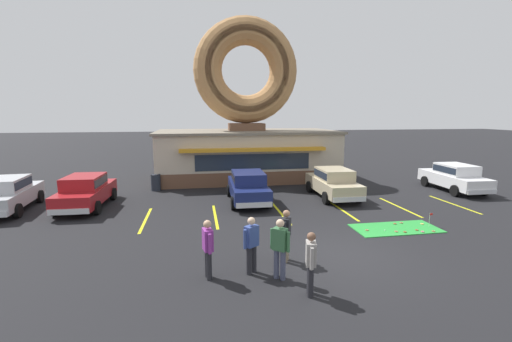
% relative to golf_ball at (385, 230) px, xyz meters
% --- Properties ---
extents(ground_plane, '(160.00, 160.00, 0.00)m').
position_rel_golf_ball_xyz_m(ground_plane, '(-2.56, -1.85, -0.05)').
color(ground_plane, black).
extents(donut_shop_building, '(12.30, 6.75, 10.96)m').
position_rel_golf_ball_xyz_m(donut_shop_building, '(-3.68, 12.09, 3.69)').
color(donut_shop_building, brown).
rests_on(donut_shop_building, ground).
extents(putting_mat, '(3.39, 1.56, 0.03)m').
position_rel_golf_ball_xyz_m(putting_mat, '(0.61, 0.23, -0.04)').
color(putting_mat, green).
rests_on(putting_mat, ground).
extents(mini_donut_near_left, '(0.13, 0.13, 0.04)m').
position_rel_golf_ball_xyz_m(mini_donut_near_left, '(1.25, -0.17, -0.00)').
color(mini_donut_near_left, brown).
rests_on(mini_donut_near_left, putting_mat).
extents(mini_donut_near_right, '(0.13, 0.13, 0.04)m').
position_rel_golf_ball_xyz_m(mini_donut_near_right, '(1.94, 0.47, -0.00)').
color(mini_donut_near_right, '#E5C666').
rests_on(mini_donut_near_right, putting_mat).
extents(mini_donut_mid_left, '(0.13, 0.13, 0.04)m').
position_rel_golf_ball_xyz_m(mini_donut_mid_left, '(0.67, -0.29, -0.00)').
color(mini_donut_mid_left, brown).
rests_on(mini_donut_mid_left, putting_mat).
extents(mini_donut_mid_centre, '(0.13, 0.13, 0.04)m').
position_rel_golf_ball_xyz_m(mini_donut_mid_centre, '(-0.67, 0.15, -0.00)').
color(mini_donut_mid_centre, '#A5724C').
rests_on(mini_donut_mid_centre, putting_mat).
extents(mini_donut_mid_right, '(0.13, 0.13, 0.04)m').
position_rel_golf_ball_xyz_m(mini_donut_mid_right, '(0.36, -0.19, -0.00)').
color(mini_donut_mid_right, '#A5724C').
rests_on(mini_donut_mid_right, putting_mat).
extents(mini_donut_far_left, '(0.13, 0.13, 0.04)m').
position_rel_golf_ball_xyz_m(mini_donut_far_left, '(1.18, 0.75, -0.00)').
color(mini_donut_far_left, '#A5724C').
rests_on(mini_donut_far_left, putting_mat).
extents(mini_donut_far_centre, '(0.13, 0.13, 0.04)m').
position_rel_golf_ball_xyz_m(mini_donut_far_centre, '(1.80, -0.41, -0.00)').
color(mini_donut_far_centre, '#A5724C').
rests_on(mini_donut_far_centre, putting_mat).
extents(mini_donut_far_right, '(0.13, 0.13, 0.04)m').
position_rel_golf_ball_xyz_m(mini_donut_far_right, '(1.36, -0.38, -0.00)').
color(mini_donut_far_right, '#D8667F').
rests_on(mini_donut_far_right, putting_mat).
extents(mini_donut_extra, '(0.13, 0.13, 0.04)m').
position_rel_golf_ball_xyz_m(mini_donut_extra, '(0.85, 0.68, -0.00)').
color(mini_donut_extra, brown).
rests_on(mini_donut_extra, putting_mat).
extents(golf_ball, '(0.04, 0.04, 0.04)m').
position_rel_golf_ball_xyz_m(golf_ball, '(0.00, 0.00, 0.00)').
color(golf_ball, white).
rests_on(golf_ball, putting_mat).
extents(putting_flag_pin, '(0.13, 0.01, 0.55)m').
position_rel_golf_ball_xyz_m(putting_flag_pin, '(2.09, 0.20, 0.39)').
color(putting_flag_pin, silver).
rests_on(putting_flag_pin, putting_mat).
extents(car_white, '(2.14, 4.64, 1.60)m').
position_rel_golf_ball_xyz_m(car_white, '(7.82, 5.87, 0.82)').
color(car_white, silver).
rests_on(car_white, ground).
extents(car_champagne, '(2.04, 4.59, 1.60)m').
position_rel_golf_ball_xyz_m(car_champagne, '(0.14, 5.58, 0.82)').
color(car_champagne, '#BCAD89').
rests_on(car_champagne, ground).
extents(car_red, '(2.09, 4.61, 1.60)m').
position_rel_golf_ball_xyz_m(car_red, '(-12.50, 5.65, 0.82)').
color(car_red, maroon).
rests_on(car_red, ground).
extents(car_silver, '(2.23, 4.68, 1.60)m').
position_rel_golf_ball_xyz_m(car_silver, '(-15.94, 5.64, 0.82)').
color(car_silver, '#B2B5BA').
rests_on(car_silver, ground).
extents(car_navy, '(2.05, 4.59, 1.60)m').
position_rel_golf_ball_xyz_m(car_navy, '(-4.58, 5.37, 0.82)').
color(car_navy, navy).
rests_on(car_navy, ground).
extents(pedestrian_blue_sweater_man, '(0.31, 0.59, 1.68)m').
position_rel_golf_ball_xyz_m(pedestrian_blue_sweater_man, '(-6.90, -2.67, 0.88)').
color(pedestrian_blue_sweater_man, '#232328').
rests_on(pedestrian_blue_sweater_man, ground).
extents(pedestrian_hooded_kid, '(0.38, 0.54, 1.64)m').
position_rel_golf_ball_xyz_m(pedestrian_hooded_kid, '(-4.49, -1.94, 0.85)').
color(pedestrian_hooded_kid, '#7F7056').
rests_on(pedestrian_hooded_kid, ground).
extents(pedestrian_leather_jacket_man, '(0.50, 0.42, 1.67)m').
position_rel_golf_ball_xyz_m(pedestrian_leather_jacket_man, '(-5.67, -2.57, 0.87)').
color(pedestrian_leather_jacket_man, '#232328').
rests_on(pedestrian_leather_jacket_man, ground).
extents(pedestrian_clipboard_woman, '(0.32, 0.58, 1.66)m').
position_rel_golf_ball_xyz_m(pedestrian_clipboard_woman, '(-4.41, -4.01, 0.87)').
color(pedestrian_clipboard_woman, '#232328').
rests_on(pedestrian_clipboard_woman, ground).
extents(pedestrian_beanie_man, '(0.47, 0.43, 1.72)m').
position_rel_golf_ball_xyz_m(pedestrian_beanie_man, '(-4.96, -3.04, 0.90)').
color(pedestrian_beanie_man, '#474C66').
rests_on(pedestrian_beanie_man, ground).
extents(trash_bin, '(0.57, 0.57, 0.97)m').
position_rel_golf_ball_xyz_m(trash_bin, '(-9.60, 8.98, 0.45)').
color(trash_bin, '#232833').
rests_on(trash_bin, ground).
extents(parking_stripe_far_left, '(0.12, 3.60, 0.01)m').
position_rel_golf_ball_xyz_m(parking_stripe_far_left, '(-9.40, 3.15, -0.05)').
color(parking_stripe_far_left, yellow).
rests_on(parking_stripe_far_left, ground).
extents(parking_stripe_left, '(0.12, 3.60, 0.01)m').
position_rel_golf_ball_xyz_m(parking_stripe_left, '(-6.40, 3.15, -0.05)').
color(parking_stripe_left, yellow).
rests_on(parking_stripe_left, ground).
extents(parking_stripe_mid_left, '(0.12, 3.60, 0.01)m').
position_rel_golf_ball_xyz_m(parking_stripe_mid_left, '(-3.40, 3.15, -0.05)').
color(parking_stripe_mid_left, yellow).
rests_on(parking_stripe_mid_left, ground).
extents(parking_stripe_centre, '(0.12, 3.60, 0.01)m').
position_rel_golf_ball_xyz_m(parking_stripe_centre, '(-0.40, 3.15, -0.05)').
color(parking_stripe_centre, yellow).
rests_on(parking_stripe_centre, ground).
extents(parking_stripe_mid_right, '(0.12, 3.60, 0.01)m').
position_rel_golf_ball_xyz_m(parking_stripe_mid_right, '(2.60, 3.15, -0.05)').
color(parking_stripe_mid_right, yellow).
rests_on(parking_stripe_mid_right, ground).
extents(parking_stripe_right, '(0.12, 3.60, 0.01)m').
position_rel_golf_ball_xyz_m(parking_stripe_right, '(5.60, 3.15, -0.05)').
color(parking_stripe_right, yellow).
rests_on(parking_stripe_right, ground).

